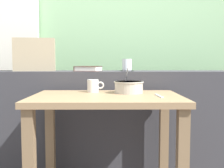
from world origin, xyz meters
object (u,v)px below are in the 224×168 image
object	(u,v)px
fork_utensil	(159,96)
ceramic_mug	(93,86)
throw_pillow	(35,55)
juice_glass	(127,65)
breakfast_table	(107,116)
coaster_square	(127,71)
soup_bowl	(129,87)
closed_book	(88,69)

from	to	relation	value
fork_utensil	ceramic_mug	size ratio (longest dim) A/B	1.50
throw_pillow	fork_utensil	size ratio (longest dim) A/B	1.88
juice_glass	throw_pillow	bearing A→B (deg)	178.00
juice_glass	breakfast_table	bearing A→B (deg)	-106.25
breakfast_table	fork_utensil	world-z (taller)	fork_utensil
coaster_square	fork_utensil	bearing A→B (deg)	-74.84
throw_pillow	coaster_square	bearing A→B (deg)	-2.00
soup_bowl	breakfast_table	bearing A→B (deg)	-139.18
closed_book	throw_pillow	bearing A→B (deg)	173.51
breakfast_table	closed_book	size ratio (longest dim) A/B	4.10
breakfast_table	juice_glass	xyz separation A→B (m)	(0.15, 0.53, 0.31)
throw_pillow	closed_book	bearing A→B (deg)	-6.49
breakfast_table	fork_utensil	bearing A→B (deg)	-9.32
throw_pillow	fork_utensil	distance (m)	1.11
breakfast_table	juice_glass	bearing A→B (deg)	73.75
breakfast_table	coaster_square	world-z (taller)	coaster_square
throw_pillow	fork_utensil	world-z (taller)	throw_pillow
breakfast_table	coaster_square	bearing A→B (deg)	73.75
closed_book	throw_pillow	size ratio (longest dim) A/B	0.69
ceramic_mug	throw_pillow	bearing A→B (deg)	142.64
closed_book	soup_bowl	distance (m)	0.50
breakfast_table	closed_book	world-z (taller)	closed_book
juice_glass	fork_utensil	distance (m)	0.63
juice_glass	throw_pillow	world-z (taller)	throw_pillow
coaster_square	juice_glass	bearing A→B (deg)	0.00
coaster_square	soup_bowl	bearing A→B (deg)	-91.60
breakfast_table	juice_glass	world-z (taller)	juice_glass
juice_glass	soup_bowl	size ratio (longest dim) A/B	0.47
coaster_square	fork_utensil	world-z (taller)	coaster_square
breakfast_table	closed_book	distance (m)	0.60
fork_utensil	ceramic_mug	world-z (taller)	ceramic_mug
ceramic_mug	coaster_square	bearing A→B (deg)	54.67
closed_book	throw_pillow	xyz separation A→B (m)	(-0.43, 0.05, 0.11)
juice_glass	coaster_square	bearing A→B (deg)	180.00
breakfast_table	fork_utensil	xyz separation A→B (m)	(0.31, -0.05, 0.13)
fork_utensil	throw_pillow	bearing A→B (deg)	142.27
breakfast_table	soup_bowl	size ratio (longest dim) A/B	4.70
ceramic_mug	breakfast_table	bearing A→B (deg)	-63.10
coaster_square	closed_book	xyz separation A→B (m)	(-0.31, -0.02, 0.02)
ceramic_mug	closed_book	bearing A→B (deg)	100.26
breakfast_table	ceramic_mug	size ratio (longest dim) A/B	8.06
fork_utensil	coaster_square	bearing A→B (deg)	101.61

